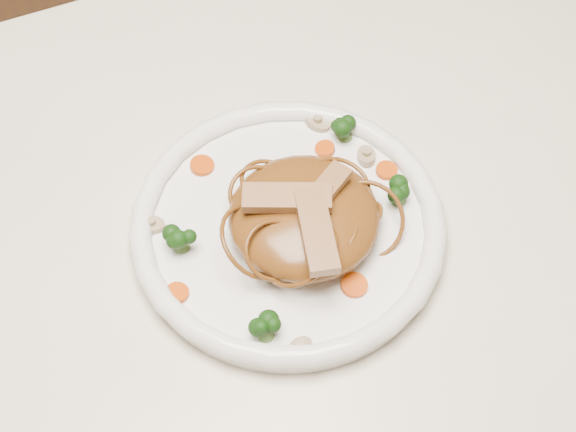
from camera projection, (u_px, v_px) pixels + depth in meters
name	position (u px, v px, depth m)	size (l,w,h in m)	color
table	(213.00, 341.00, 0.81)	(1.20, 0.80, 0.75)	white
plate	(288.00, 230.00, 0.76)	(0.28, 0.28, 0.02)	white
noodle_mound	(304.00, 216.00, 0.73)	(0.13, 0.13, 0.04)	brown
chicken_a	(324.00, 191.00, 0.71)	(0.06, 0.02, 0.01)	#A37E4D
chicken_b	(287.00, 198.00, 0.71)	(0.07, 0.02, 0.01)	#A37E4D
chicken_c	(317.00, 231.00, 0.69)	(0.08, 0.02, 0.01)	#A37E4D
broccoli_0	(346.00, 128.00, 0.80)	(0.02, 0.02, 0.03)	#163E0D
broccoli_1	(180.00, 237.00, 0.72)	(0.03, 0.03, 0.03)	#163E0D
broccoli_2	(266.00, 327.00, 0.68)	(0.03, 0.03, 0.03)	#163E0D
broccoli_3	(400.00, 192.00, 0.75)	(0.02, 0.02, 0.03)	#163E0D
carrot_0	(325.00, 149.00, 0.80)	(0.02, 0.02, 0.01)	#B94706
carrot_1	(177.00, 293.00, 0.71)	(0.02, 0.02, 0.01)	#B94706
carrot_2	(387.00, 170.00, 0.78)	(0.02, 0.02, 0.01)	#B94706
carrot_3	(202.00, 165.00, 0.78)	(0.02, 0.02, 0.01)	#B94706
carrot_4	(354.00, 285.00, 0.71)	(0.02, 0.02, 0.01)	#B94706
mushroom_0	(300.00, 347.00, 0.68)	(0.02, 0.02, 0.01)	tan
mushroom_1	(366.00, 156.00, 0.79)	(0.02, 0.02, 0.01)	tan
mushroom_2	(152.00, 225.00, 0.75)	(0.02, 0.02, 0.01)	tan
mushroom_3	(318.00, 122.00, 0.81)	(0.03, 0.03, 0.01)	tan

